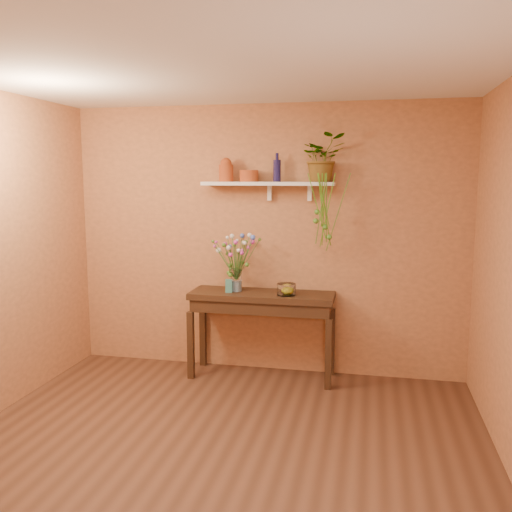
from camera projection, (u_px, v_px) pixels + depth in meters
name	position (u px, v px, depth m)	size (l,w,h in m)	color
room	(207.00, 274.00, 3.58)	(4.04, 4.04, 2.70)	#563322
sideboard	(262.00, 305.00, 5.36)	(1.41, 0.45, 0.86)	#3E2515
wall_shelf	(269.00, 184.00, 5.30)	(1.30, 0.24, 0.19)	white
terracotta_jug	(226.00, 170.00, 5.36)	(0.15, 0.15, 0.23)	#A23B1B
terracotta_pot	(249.00, 176.00, 5.33)	(0.18, 0.18, 0.11)	#A23B1B
blue_bottle	(277.00, 170.00, 5.28)	(0.08, 0.08, 0.27)	#181545
spider_plant	(323.00, 158.00, 5.17)	(0.41, 0.36, 0.46)	#467A25
plant_fronds	(323.00, 216.00, 5.09)	(0.40, 0.40, 0.74)	#467A25
glass_vase	(236.00, 282.00, 5.40)	(0.11, 0.11, 0.22)	white
bouquet	(236.00, 250.00, 5.37)	(0.47, 0.50, 0.47)	#386B28
glass_bowl	(286.00, 290.00, 5.23)	(0.18, 0.18, 0.11)	white
lemon	(287.00, 290.00, 5.24)	(0.08, 0.08, 0.08)	yellow
carton	(229.00, 286.00, 5.35)	(0.06, 0.05, 0.13)	teal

